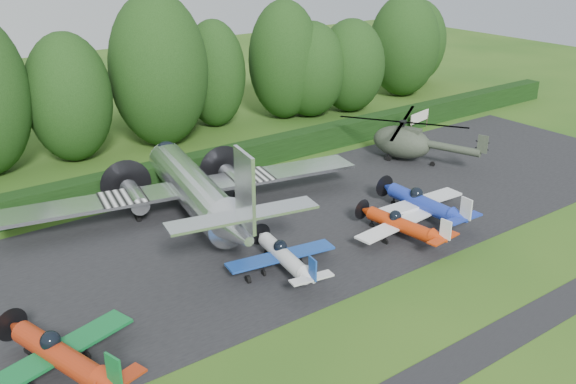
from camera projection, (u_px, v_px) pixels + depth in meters
ground at (365, 305)px, 33.35m from camera, size 160.00×160.00×0.00m
apron at (258, 235)px, 40.79m from camera, size 70.00×18.00×0.01m
taxiway_verge at (456, 363)px, 28.88m from camera, size 70.00×2.00×0.00m
hedgerow at (178, 184)px, 48.99m from camera, size 90.00×1.60×2.00m
transport_plane at (196, 190)px, 42.11m from camera, size 24.63×18.89×7.89m
light_plane_red at (61, 355)px, 27.46m from camera, size 7.59×7.98×2.92m
light_plane_white at (284, 257)px, 36.01m from camera, size 6.47×6.81×2.49m
light_plane_orange at (402, 225)px, 39.85m from camera, size 6.47×6.80×2.49m
light_plane_blue at (422, 203)px, 42.63m from camera, size 7.38×7.76×2.84m
helicopter at (402, 139)px, 53.16m from camera, size 10.60×12.42×3.42m
sign_board at (420, 118)px, 61.48m from camera, size 3.14×0.12×1.77m
tree_0 at (284, 60)px, 63.73m from camera, size 7.14×7.14×11.76m
tree_2 at (351, 66)px, 66.47m from camera, size 7.05×7.05×9.62m
tree_3 at (404, 46)px, 72.41m from camera, size 7.93×7.93×11.43m
tree_5 at (415, 42)px, 78.30m from camera, size 7.49×7.49×10.23m
tree_8 at (159, 70)px, 55.27m from camera, size 8.54×8.54×13.39m
tree_9 at (214, 74)px, 61.29m from camera, size 6.04×6.04×10.28m
tree_11 at (69, 98)px, 52.03m from camera, size 6.96×6.96×10.64m
tree_12 at (311, 69)px, 64.70m from camera, size 7.16×7.16×9.63m
tree_13 at (159, 66)px, 60.92m from camera, size 8.18×8.18×11.85m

